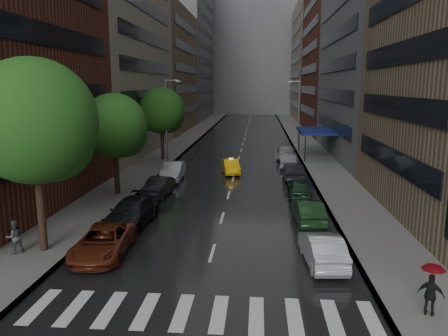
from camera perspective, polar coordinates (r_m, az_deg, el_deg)
The scene contains 19 objects.
ground at distance 19.12m, azimuth -2.87°, elevation -15.46°, with size 220.00×220.00×0.00m, color gray.
road at distance 67.57m, azimuth 2.62°, elevation 3.59°, with size 14.00×140.00×0.01m, color black.
sidewalk_left at distance 68.46m, azimuth -4.95°, elevation 3.72°, with size 4.00×140.00×0.15m, color gray.
sidewalk_right at distance 67.85m, azimuth 10.25°, elevation 3.52°, with size 4.00×140.00×0.15m, color gray.
crosswalk at distance 17.33m, azimuth -3.08°, elevation -18.36°, with size 13.15×2.80×0.01m.
buildings_left at distance 78.10m, azimuth -8.56°, elevation 16.21°, with size 8.00×108.00×38.00m.
buildings_right at distance 75.08m, azimuth 14.87°, elevation 15.47°, with size 8.05×109.10×36.00m.
building_far at distance 135.23m, azimuth 3.73°, elevation 13.96°, with size 40.00×14.00×32.00m, color slate.
tree_near at distance 23.17m, azimuth -23.58°, elevation 5.60°, with size 6.15×6.15×9.81m.
tree_mid at distance 34.11m, azimuth -14.11°, elevation 5.32°, with size 4.95×4.95×7.89m.
tree_far at distance 49.60m, azimuth -8.17°, elevation 7.43°, with size 5.17×5.17×8.24m.
taxi at distance 42.29m, azimuth 0.93°, elevation 0.20°, with size 1.45×4.16×1.37m, color #FAB30D.
parked_cars_left at distance 29.61m, azimuth -10.66°, elevation -4.45°, with size 2.71×23.09×1.61m.
parked_cars_right at distance 38.38m, azimuth 9.15°, elevation -0.92°, with size 2.37×35.75×1.60m.
ped_black_umbrella at distance 24.27m, azimuth -25.75°, elevation -7.25°, with size 1.04×1.04×2.09m.
ped_red_umbrella at distance 18.00m, azimuth 25.51°, elevation -13.60°, with size 0.99×0.82×2.01m.
street_lamp_left at distance 48.18m, azimuth -7.46°, elevation 6.46°, with size 1.74×0.22×9.00m.
street_lamp_right at distance 62.34m, azimuth 9.66°, elevation 7.36°, with size 1.74×0.22×9.00m.
awning at distance 52.69m, azimuth 11.91°, elevation 4.76°, with size 4.00×8.00×3.12m.
Camera 1 is at (2.29, -17.00, 8.45)m, focal length 35.00 mm.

